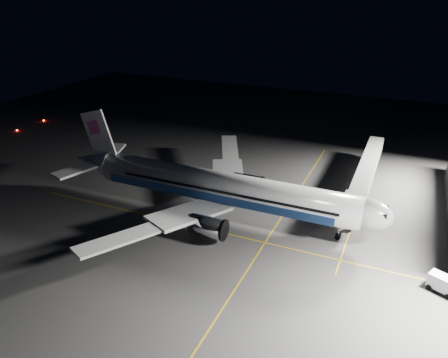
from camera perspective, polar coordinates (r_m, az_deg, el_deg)
ground at (r=79.31m, az=-0.08°, el=-4.57°), size 200.00×200.00×0.00m
guide_line_main at (r=76.35m, az=6.83°, el=-6.01°), size 0.25×80.00×0.01m
guide_line_cross at (r=74.61m, az=-1.96°, el=-6.63°), size 70.00×0.25×0.01m
guide_line_side at (r=83.11m, az=16.87°, el=-4.28°), size 0.25×40.00×0.01m
airliner at (r=77.31m, az=-0.82°, el=-1.07°), size 61.48×54.22×16.64m
jet_bridge at (r=88.42m, az=17.98°, el=0.68°), size 3.60×34.40×6.30m
service_truck at (r=67.37m, az=26.99°, el=-12.24°), size 5.06×3.66×2.42m
baggage_tug at (r=88.70m, az=-2.74°, el=-0.76°), size 2.07×1.66×1.50m
safety_cone_a at (r=81.11m, az=3.74°, el=-3.71°), size 0.34×0.34×0.51m
safety_cone_b at (r=82.75m, az=0.41°, el=-3.04°), size 0.34×0.34×0.51m
safety_cone_c at (r=90.51m, az=-2.07°, el=-0.47°), size 0.41×0.41×0.62m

